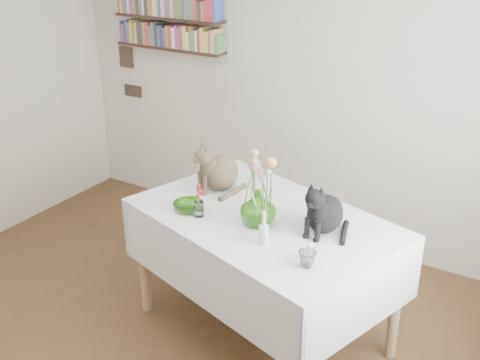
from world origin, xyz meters
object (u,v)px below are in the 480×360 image
Objects in this scene: dining_table at (263,247)px; flower_vase at (258,208)px; tabby_cat at (221,164)px; black_cat at (326,204)px.

flower_vase reaches higher than dining_table.
flower_vase is at bearing -4.02° from tabby_cat.
flower_vase is (-0.34, -0.13, -0.05)m from black_cat.
black_cat is at bearing 21.40° from flower_vase.
dining_table is at bearing 5.09° from tabby_cat.
tabby_cat is at bearing 145.25° from flower_vase.
flower_vase is (0.44, -0.31, -0.06)m from tabby_cat.
tabby_cat is 0.54m from flower_vase.
tabby_cat is 1.05× the size of black_cat.
tabby_cat is (-0.42, 0.20, 0.36)m from dining_table.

